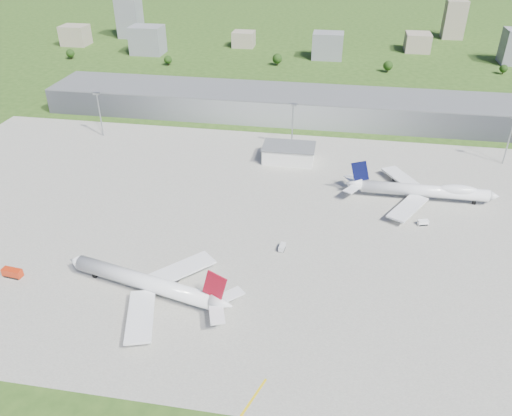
% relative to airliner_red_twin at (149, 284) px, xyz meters
% --- Properties ---
extents(ground, '(1400.00, 1400.00, 0.00)m').
position_rel_airliner_red_twin_xyz_m(ground, '(24.95, 162.95, -4.76)').
color(ground, '#284816').
rests_on(ground, ground).
extents(apron, '(360.00, 190.00, 0.08)m').
position_rel_airliner_red_twin_xyz_m(apron, '(34.95, 52.95, -4.72)').
color(apron, gray).
rests_on(apron, ground).
extents(terminal, '(300.00, 42.00, 15.00)m').
position_rel_airliner_red_twin_xyz_m(terminal, '(24.95, 177.95, 2.74)').
color(terminal, gray).
rests_on(terminal, ground).
extents(ops_building, '(26.00, 16.00, 8.00)m').
position_rel_airliner_red_twin_xyz_m(ops_building, '(34.95, 112.95, -0.76)').
color(ops_building, silver).
rests_on(ops_building, ground).
extents(mast_west, '(3.50, 2.00, 25.90)m').
position_rel_airliner_red_twin_xyz_m(mast_west, '(-75.05, 127.95, 12.95)').
color(mast_west, gray).
rests_on(mast_west, ground).
extents(mast_center, '(3.50, 2.00, 25.90)m').
position_rel_airliner_red_twin_xyz_m(mast_center, '(34.95, 127.95, 12.95)').
color(mast_center, gray).
rests_on(mast_center, ground).
extents(mast_east, '(3.50, 2.00, 25.90)m').
position_rel_airliner_red_twin_xyz_m(mast_east, '(144.95, 127.95, 12.95)').
color(mast_east, gray).
rests_on(mast_east, ground).
extents(airliner_red_twin, '(64.44, 49.40, 17.88)m').
position_rel_airliner_red_twin_xyz_m(airliner_red_twin, '(0.00, 0.00, 0.00)').
color(airliner_red_twin, white).
rests_on(airliner_red_twin, ground).
extents(airliner_blue_quad, '(67.12, 52.81, 17.58)m').
position_rel_airliner_red_twin_xyz_m(airliner_blue_quad, '(99.64, 82.34, 0.12)').
color(airliner_blue_quad, white).
rests_on(airliner_blue_quad, ground).
extents(fire_truck, '(7.54, 3.54, 3.26)m').
position_rel_airliner_red_twin_xyz_m(fire_truck, '(-52.15, 0.86, -3.13)').
color(fire_truck, red).
rests_on(fire_truck, ground).
extents(tug_yellow, '(3.95, 2.96, 1.76)m').
position_rel_airliner_red_twin_xyz_m(tug_yellow, '(-0.81, 1.33, -3.84)').
color(tug_yellow, '#C0970B').
rests_on(tug_yellow, ground).
extents(van_white_near, '(2.53, 4.72, 2.34)m').
position_rel_airliner_red_twin_xyz_m(van_white_near, '(41.51, 33.41, -3.58)').
color(van_white_near, silver).
rests_on(van_white_near, ground).
extents(van_white_far, '(4.74, 3.16, 2.28)m').
position_rel_airliner_red_twin_xyz_m(van_white_far, '(97.48, 60.99, -3.60)').
color(van_white_far, white).
rests_on(van_white_far, ground).
extents(bldg_far_w, '(24.00, 20.00, 18.00)m').
position_rel_airliner_red_twin_xyz_m(bldg_far_w, '(-195.05, 332.95, 4.24)').
color(bldg_far_w, gray).
rests_on(bldg_far_w, ground).
extents(bldg_w, '(28.00, 22.00, 24.00)m').
position_rel_airliner_red_twin_xyz_m(bldg_w, '(-115.05, 312.95, 7.24)').
color(bldg_w, slate).
rests_on(bldg_w, ground).
extents(bldg_cw, '(20.00, 18.00, 14.00)m').
position_rel_airliner_red_twin_xyz_m(bldg_cw, '(-35.05, 352.95, 2.24)').
color(bldg_cw, gray).
rests_on(bldg_cw, ground).
extents(bldg_c, '(26.00, 20.00, 22.00)m').
position_rel_airliner_red_twin_xyz_m(bldg_c, '(44.95, 322.95, 6.24)').
color(bldg_c, slate).
rests_on(bldg_c, ground).
extents(bldg_ce, '(22.00, 24.00, 16.00)m').
position_rel_airliner_red_twin_xyz_m(bldg_ce, '(124.95, 362.95, 3.24)').
color(bldg_ce, gray).
rests_on(bldg_ce, ground).
extents(bldg_tall_w, '(22.00, 20.00, 44.00)m').
position_rel_airliner_red_twin_xyz_m(bldg_tall_w, '(-155.05, 372.95, 17.24)').
color(bldg_tall_w, slate).
rests_on(bldg_tall_w, ground).
extents(bldg_tall_e, '(20.00, 18.00, 36.00)m').
position_rel_airliner_red_twin_xyz_m(bldg_tall_e, '(164.95, 422.95, 13.24)').
color(bldg_tall_e, gray).
rests_on(bldg_tall_e, ground).
extents(tree_far_w, '(7.20, 7.20, 8.80)m').
position_rel_airliner_red_twin_xyz_m(tree_far_w, '(-175.05, 282.95, 0.42)').
color(tree_far_w, '#382314').
rests_on(tree_far_w, ground).
extents(tree_w, '(6.75, 6.75, 8.25)m').
position_rel_airliner_red_twin_xyz_m(tree_w, '(-85.05, 277.95, 0.10)').
color(tree_w, '#382314').
rests_on(tree_w, ground).
extents(tree_c, '(8.10, 8.10, 9.90)m').
position_rel_airliner_red_twin_xyz_m(tree_c, '(4.95, 292.95, 1.08)').
color(tree_c, '#382314').
rests_on(tree_c, ground).
extents(tree_e, '(7.65, 7.65, 9.35)m').
position_rel_airliner_red_twin_xyz_m(tree_e, '(94.95, 287.95, 0.75)').
color(tree_e, '#382314').
rests_on(tree_e, ground).
extents(tree_far_e, '(6.30, 6.30, 7.70)m').
position_rel_airliner_red_twin_xyz_m(tree_far_e, '(184.95, 297.95, -0.23)').
color(tree_far_e, '#382314').
rests_on(tree_far_e, ground).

